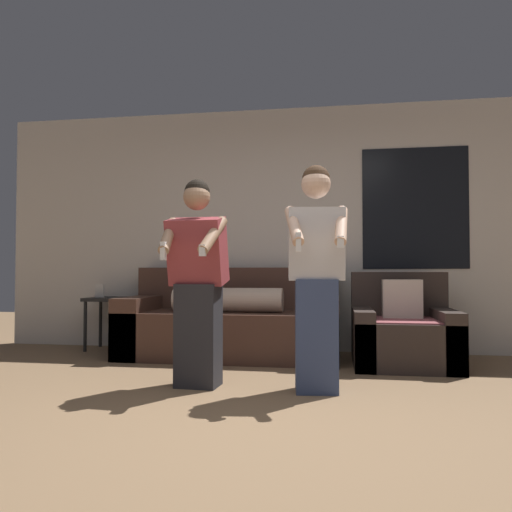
# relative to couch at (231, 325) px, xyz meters

# --- Properties ---
(ground_plane) EXTENTS (14.00, 14.00, 0.00)m
(ground_plane) POSITION_rel_couch_xyz_m (0.61, -2.28, -0.32)
(ground_plane) COLOR #846647
(wall_back) EXTENTS (6.77, 0.07, 2.70)m
(wall_back) POSITION_rel_couch_xyz_m (0.63, 0.51, 1.03)
(wall_back) COLOR silver
(wall_back) RESTS_ON ground_plane
(couch) EXTENTS (2.19, 0.95, 0.91)m
(couch) POSITION_rel_couch_xyz_m (0.00, 0.00, 0.00)
(couch) COLOR #472D23
(couch) RESTS_ON ground_plane
(armchair) EXTENTS (0.92, 0.92, 0.87)m
(armchair) POSITION_rel_couch_xyz_m (1.68, -0.20, -0.03)
(armchair) COLOR #332823
(armchair) RESTS_ON ground_plane
(side_table) EXTENTS (0.50, 0.44, 0.73)m
(side_table) POSITION_rel_couch_xyz_m (-1.43, 0.23, 0.16)
(side_table) COLOR black
(side_table) RESTS_ON ground_plane
(person_left) EXTENTS (0.48, 0.52, 1.57)m
(person_left) POSITION_rel_couch_xyz_m (0.03, -1.37, 0.46)
(person_left) COLOR #28282D
(person_left) RESTS_ON ground_plane
(person_right) EXTENTS (0.46, 0.50, 1.65)m
(person_right) POSITION_rel_couch_xyz_m (0.92, -1.39, 0.52)
(person_right) COLOR #384770
(person_right) RESTS_ON ground_plane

